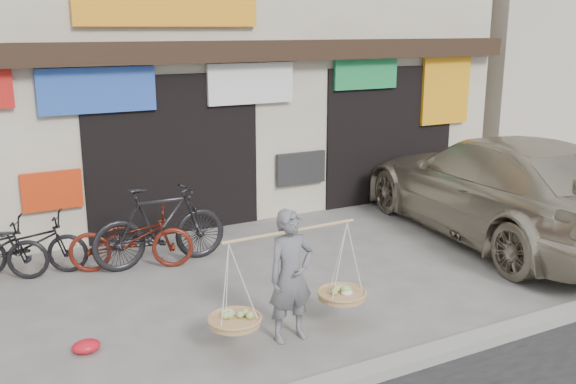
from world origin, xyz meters
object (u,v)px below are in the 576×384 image
street_vendor (291,281)px  suv (500,187)px  bike_2 (131,239)px  bike_1 (160,226)px  bike_3 (26,245)px

street_vendor → suv: bearing=16.8°
bike_2 → bike_1: bearing=-75.5°
street_vendor → bike_1: 3.03m
street_vendor → bike_1: street_vendor is taller
bike_3 → suv: bearing=-85.3°
bike_1 → suv: suv is taller
bike_2 → street_vendor: bearing=-144.0°
bike_2 → bike_3: (-1.37, 0.51, -0.02)m
bike_3 → street_vendor: bearing=-126.6°
bike_1 → bike_2: 0.45m
street_vendor → suv: suv is taller
bike_2 → bike_3: bike_2 is taller
street_vendor → bike_1: (-0.58, 2.98, -0.09)m
street_vendor → suv: 5.11m
bike_1 → suv: bearing=-104.2°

